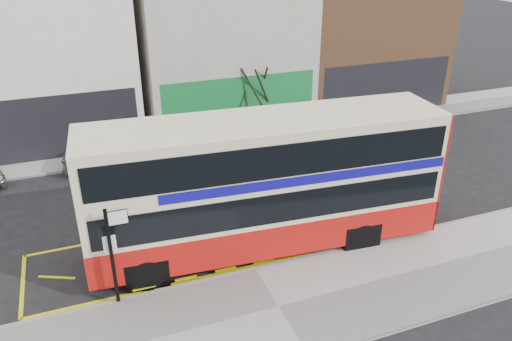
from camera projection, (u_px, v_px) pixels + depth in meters
name	position (u px, v px, depth m)	size (l,w,h in m)	color
ground	(251.00, 265.00, 16.42)	(120.00, 120.00, 0.00)	black
pavement	(278.00, 308.00, 14.45)	(40.00, 4.00, 0.15)	#A09C98
kerb	(255.00, 270.00, 16.07)	(40.00, 0.15, 0.15)	gray
far_pavement	(177.00, 143.00, 25.64)	(50.00, 3.00, 0.15)	#A09C98
road_markings	(235.00, 240.00, 17.76)	(14.00, 3.40, 0.01)	#D8D20B
terrace_left	(44.00, 32.00, 24.95)	(8.00, 8.01, 11.80)	white
terrace_green_shop	(216.00, 26.00, 27.93)	(9.00, 8.01, 11.30)	beige
terrace_right	(355.00, 25.00, 31.02)	(9.00, 8.01, 10.30)	#935D3B
double_decker_bus	(267.00, 183.00, 16.41)	(11.87, 3.56, 4.68)	beige
bus_stop_post	(113.00, 248.00, 13.86)	(0.77, 0.13, 3.08)	black
car_grey	(110.00, 157.00, 22.63)	(1.41, 4.03, 1.33)	#474C50
car_white	(338.00, 121.00, 26.79)	(1.94, 4.78, 1.39)	silver
street_tree_right	(253.00, 75.00, 25.81)	(2.17, 2.17, 4.68)	black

